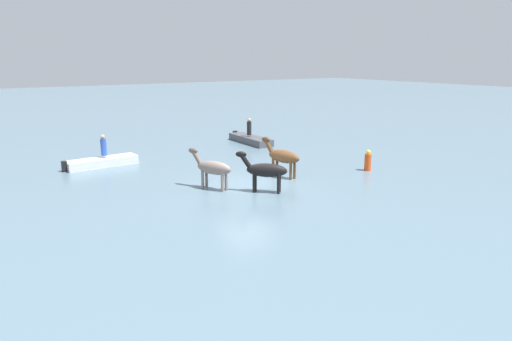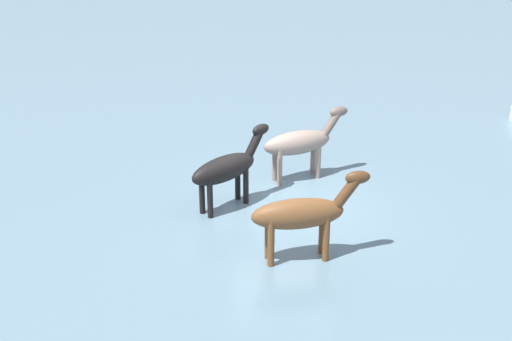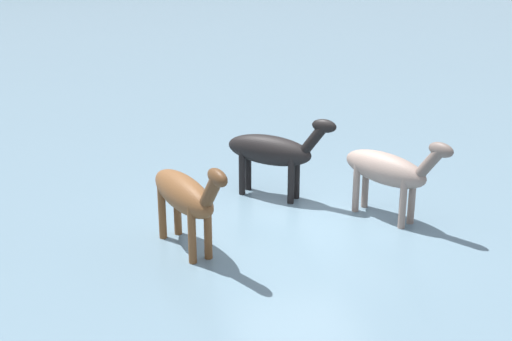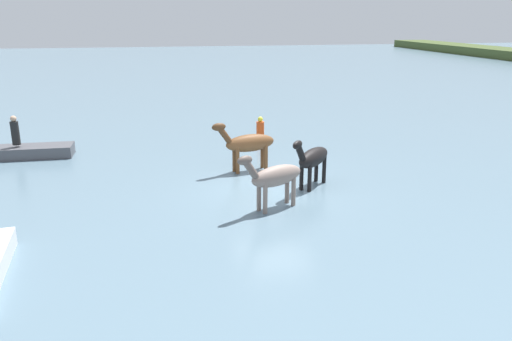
{
  "view_description": "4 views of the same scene",
  "coord_description": "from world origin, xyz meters",
  "px_view_note": "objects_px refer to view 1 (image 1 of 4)",
  "views": [
    {
      "loc": [
        11.15,
        17.71,
        5.96
      ],
      "look_at": [
        -0.3,
        0.31,
        0.76
      ],
      "focal_mm": 32.01,
      "sensor_mm": 36.0,
      "label": 1
    },
    {
      "loc": [
        -14.98,
        -0.16,
        7.69
      ],
      "look_at": [
        0.16,
        0.69,
        0.87
      ],
      "focal_mm": 48.82,
      "sensor_mm": 36.0,
      "label": 2
    },
    {
      "loc": [
        -5.28,
        -12.57,
        6.4
      ],
      "look_at": [
        -0.86,
        0.18,
        1.13
      ],
      "focal_mm": 54.17,
      "sensor_mm": 36.0,
      "label": 3
    },
    {
      "loc": [
        15.74,
        -3.85,
        5.61
      ],
      "look_at": [
        0.27,
        -0.64,
        0.81
      ],
      "focal_mm": 35.96,
      "sensor_mm": 36.0,
      "label": 4
    }
  ],
  "objects_px": {
    "person_watcher_seated": "(249,127)",
    "person_spotter_bow": "(104,146)",
    "horse_gray_outer": "(265,170)",
    "horse_mid_herd": "(283,156)",
    "boat_dinghy_port": "(102,163)",
    "horse_rear_stallion": "(213,168)",
    "boat_tender_starboard": "(250,141)",
    "buoy_channel_marker": "(368,161)"
  },
  "relations": [
    {
      "from": "person_watcher_seated",
      "to": "person_spotter_bow",
      "type": "bearing_deg",
      "value": 7.28
    },
    {
      "from": "horse_gray_outer",
      "to": "person_spotter_bow",
      "type": "xyz_separation_m",
      "value": [
        4.59,
        -9.29,
        0.1
      ]
    },
    {
      "from": "boat_dinghy_port",
      "to": "boat_tender_starboard",
      "type": "xyz_separation_m",
      "value": [
        -10.82,
        -1.46,
        0.0
      ]
    },
    {
      "from": "horse_rear_stallion",
      "to": "boat_tender_starboard",
      "type": "relative_size",
      "value": 0.52
    },
    {
      "from": "person_spotter_bow",
      "to": "buoy_channel_marker",
      "type": "distance_m",
      "value": 14.61
    },
    {
      "from": "boat_dinghy_port",
      "to": "buoy_channel_marker",
      "type": "height_order",
      "value": "buoy_channel_marker"
    },
    {
      "from": "horse_rear_stallion",
      "to": "person_watcher_seated",
      "type": "relative_size",
      "value": 1.92
    },
    {
      "from": "horse_mid_herd",
      "to": "boat_dinghy_port",
      "type": "xyz_separation_m",
      "value": [
        7.09,
        -7.4,
        -0.9
      ]
    },
    {
      "from": "person_watcher_seated",
      "to": "boat_dinghy_port",
      "type": "bearing_deg",
      "value": 7.77
    },
    {
      "from": "boat_tender_starboard",
      "to": "person_spotter_bow",
      "type": "distance_m",
      "value": 10.74
    },
    {
      "from": "boat_tender_starboard",
      "to": "buoy_channel_marker",
      "type": "height_order",
      "value": "buoy_channel_marker"
    },
    {
      "from": "boat_dinghy_port",
      "to": "buoy_channel_marker",
      "type": "xyz_separation_m",
      "value": [
        -11.71,
        8.87,
        0.35
      ]
    },
    {
      "from": "boat_dinghy_port",
      "to": "person_watcher_seated",
      "type": "height_order",
      "value": "person_watcher_seated"
    },
    {
      "from": "horse_mid_herd",
      "to": "horse_rear_stallion",
      "type": "height_order",
      "value": "horse_mid_herd"
    },
    {
      "from": "boat_dinghy_port",
      "to": "buoy_channel_marker",
      "type": "bearing_deg",
      "value": -41.21
    },
    {
      "from": "person_watcher_seated",
      "to": "horse_gray_outer",
      "type": "bearing_deg",
      "value": 60.82
    },
    {
      "from": "person_watcher_seated",
      "to": "horse_mid_herd",
      "type": "bearing_deg",
      "value": 67.64
    },
    {
      "from": "horse_rear_stallion",
      "to": "person_watcher_seated",
      "type": "distance_m",
      "value": 11.74
    },
    {
      "from": "boat_dinghy_port",
      "to": "boat_tender_starboard",
      "type": "bearing_deg",
      "value": 3.6
    },
    {
      "from": "horse_gray_outer",
      "to": "person_spotter_bow",
      "type": "relative_size",
      "value": 1.64
    },
    {
      "from": "horse_rear_stallion",
      "to": "buoy_channel_marker",
      "type": "height_order",
      "value": "horse_rear_stallion"
    },
    {
      "from": "horse_gray_outer",
      "to": "boat_dinghy_port",
      "type": "height_order",
      "value": "horse_gray_outer"
    },
    {
      "from": "horse_gray_outer",
      "to": "person_watcher_seated",
      "type": "height_order",
      "value": "horse_gray_outer"
    },
    {
      "from": "horse_gray_outer",
      "to": "horse_rear_stallion",
      "type": "distance_m",
      "value": 2.45
    },
    {
      "from": "horse_mid_herd",
      "to": "person_watcher_seated",
      "type": "distance_m",
      "value": 9.59
    },
    {
      "from": "horse_mid_herd",
      "to": "person_watcher_seated",
      "type": "height_order",
      "value": "horse_mid_herd"
    },
    {
      "from": "boat_dinghy_port",
      "to": "person_spotter_bow",
      "type": "bearing_deg",
      "value": 25.5
    },
    {
      "from": "buoy_channel_marker",
      "to": "horse_mid_herd",
      "type": "bearing_deg",
      "value": -17.61
    },
    {
      "from": "person_watcher_seated",
      "to": "buoy_channel_marker",
      "type": "bearing_deg",
      "value": 95.4
    },
    {
      "from": "horse_gray_outer",
      "to": "horse_mid_herd",
      "type": "relative_size",
      "value": 0.78
    },
    {
      "from": "horse_mid_herd",
      "to": "boat_dinghy_port",
      "type": "height_order",
      "value": "horse_mid_herd"
    },
    {
      "from": "boat_dinghy_port",
      "to": "horse_gray_outer",
      "type": "bearing_deg",
      "value": -66.43
    },
    {
      "from": "boat_tender_starboard",
      "to": "horse_rear_stallion",
      "type": "bearing_deg",
      "value": -40.12
    },
    {
      "from": "horse_mid_herd",
      "to": "person_spotter_bow",
      "type": "relative_size",
      "value": 2.09
    },
    {
      "from": "horse_rear_stallion",
      "to": "boat_dinghy_port",
      "type": "bearing_deg",
      "value": -3.64
    },
    {
      "from": "boat_tender_starboard",
      "to": "buoy_channel_marker",
      "type": "bearing_deg",
      "value": 5.91
    },
    {
      "from": "horse_rear_stallion",
      "to": "horse_gray_outer",
      "type": "bearing_deg",
      "value": -161.16
    },
    {
      "from": "horse_mid_herd",
      "to": "boat_dinghy_port",
      "type": "bearing_deg",
      "value": 30.24
    },
    {
      "from": "horse_gray_outer",
      "to": "person_watcher_seated",
      "type": "relative_size",
      "value": 1.64
    },
    {
      "from": "boat_dinghy_port",
      "to": "person_spotter_bow",
      "type": "height_order",
      "value": "person_spotter_bow"
    },
    {
      "from": "horse_mid_herd",
      "to": "buoy_channel_marker",
      "type": "relative_size",
      "value": 2.19
    },
    {
      "from": "boat_tender_starboard",
      "to": "boat_dinghy_port",
      "type": "bearing_deg",
      "value": -81.36
    }
  ]
}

